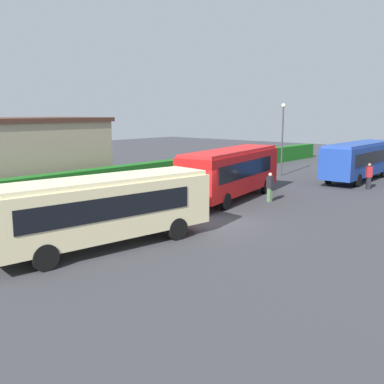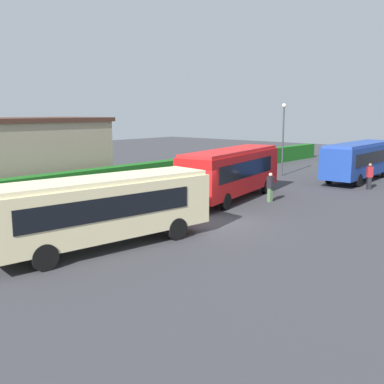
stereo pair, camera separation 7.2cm
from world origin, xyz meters
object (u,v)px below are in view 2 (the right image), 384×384
person_left (87,207)px  bus_blue (359,159)px  person_center (270,186)px  person_right (370,175)px  bus_red (232,171)px  bus_cream (103,207)px  lamppost (283,132)px

person_left → bus_blue: bearing=-50.6°
bus_blue → person_left: size_ratio=5.56×
person_center → person_right: (8.81, -3.05, 0.04)m
bus_red → person_center: (0.90, -2.34, -0.88)m
person_left → person_right: (20.14, -6.67, 0.03)m
person_left → person_right: 21.22m
bus_cream → bus_blue: (25.53, -0.98, 0.07)m
bus_cream → bus_red: bearing=18.6°
bus_red → bus_blue: bus_red is taller
person_left → bus_red: bearing=-46.9°
bus_cream → lamppost: lamppost is taller
bus_red → person_left: 10.55m
bus_cream → person_left: (1.70, 3.49, -0.73)m
bus_cream → lamppost: 24.64m
bus_blue → lamppost: (-1.56, 6.26, 2.08)m
person_center → person_right: size_ratio=0.97×
bus_blue → person_center: 12.55m
person_right → bus_red: bearing=-74.5°
bus_cream → person_center: bus_cream is taller
bus_cream → person_center: 13.06m
person_right → lamppost: lamppost is taller
lamppost → bus_cream: bearing=-167.6°
bus_blue → person_right: (-3.69, -2.20, -0.78)m
bus_red → person_left: bus_red is taller
bus_blue → lamppost: bearing=102.5°
bus_cream → person_left: bus_cream is taller
bus_blue → bus_red: bearing=165.1°
bus_red → bus_blue: size_ratio=0.99×
bus_blue → person_right: bearing=-150.7°
person_left → lamppost: (22.27, 1.79, 2.89)m
bus_red → lamppost: (11.83, 3.07, 2.02)m
person_left → person_center: person_left is taller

